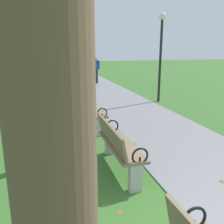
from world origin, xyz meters
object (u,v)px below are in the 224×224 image
(park_bench_5, at_px, (69,83))
(lamp_post, at_px, (161,44))
(pedestrian_walking, at_px, (95,69))
(park_bench_3, at_px, (91,110))
(park_bench_2, at_px, (118,145))
(park_bench_4, at_px, (77,93))

(park_bench_5, xyz_separation_m, lamp_post, (3.35, -3.04, 1.82))
(lamp_post, bearing_deg, pedestrian_walking, 103.80)
(park_bench_3, xyz_separation_m, park_bench_5, (-0.00, 5.67, 0.00))
(park_bench_5, bearing_deg, park_bench_3, -90.00)
(park_bench_2, xyz_separation_m, park_bench_3, (0.00, 2.60, 0.00))
(park_bench_2, height_order, pedestrian_walking, pedestrian_walking)
(pedestrian_walking, height_order, lamp_post, lamp_post)
(park_bench_2, bearing_deg, pedestrian_walking, 80.20)
(pedestrian_walking, bearing_deg, lamp_post, -76.20)
(park_bench_2, distance_m, park_bench_3, 2.60)
(park_bench_3, height_order, park_bench_5, same)
(park_bench_3, bearing_deg, park_bench_2, -90.00)
(park_bench_2, height_order, park_bench_5, same)
(park_bench_2, bearing_deg, lamp_post, 57.37)
(park_bench_5, distance_m, lamp_post, 4.87)
(park_bench_3, bearing_deg, park_bench_4, 90.00)
(lamp_post, bearing_deg, park_bench_2, -122.63)
(park_bench_2, relative_size, park_bench_4, 1.00)
(park_bench_2, distance_m, lamp_post, 6.47)
(pedestrian_walking, bearing_deg, park_bench_3, -102.71)
(park_bench_4, relative_size, pedestrian_walking, 0.99)
(park_bench_2, relative_size, park_bench_3, 0.99)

